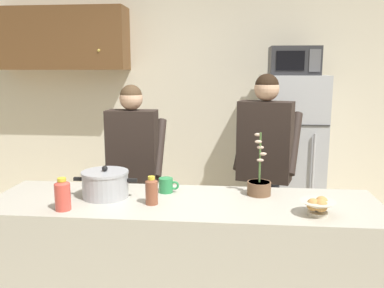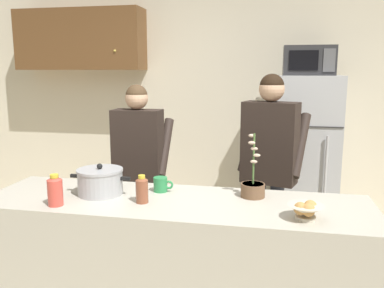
% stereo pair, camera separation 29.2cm
% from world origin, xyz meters
% --- Properties ---
extents(back_wall_unit, '(6.00, 0.48, 2.60)m').
position_xyz_m(back_wall_unit, '(-0.24, 2.27, 1.41)').
color(back_wall_unit, beige).
rests_on(back_wall_unit, ground).
extents(kitchen_island, '(2.37, 0.68, 0.92)m').
position_xyz_m(kitchen_island, '(0.00, 0.00, 0.46)').
color(kitchen_island, '#BCB7A8').
rests_on(kitchen_island, ground).
extents(refrigerator, '(0.64, 0.68, 1.65)m').
position_xyz_m(refrigerator, '(0.89, 1.85, 0.83)').
color(refrigerator, '#B7BABF').
rests_on(refrigerator, ground).
extents(microwave, '(0.48, 0.37, 0.28)m').
position_xyz_m(microwave, '(0.89, 1.83, 1.79)').
color(microwave, '#2D2D30').
rests_on(microwave, refrigerator).
extents(person_near_pot, '(0.48, 0.40, 1.59)m').
position_xyz_m(person_near_pot, '(-0.52, 0.86, 0.98)').
color(person_near_pot, '#33384C').
rests_on(person_near_pot, ground).
extents(person_by_sink, '(0.59, 0.53, 1.68)m').
position_xyz_m(person_by_sink, '(0.56, 0.91, 1.05)').
color(person_by_sink, '#33384C').
rests_on(person_by_sink, ground).
extents(cooking_pot, '(0.40, 0.29, 0.20)m').
position_xyz_m(cooking_pot, '(-0.49, 0.03, 1.00)').
color(cooking_pot, '#ADAFB5').
rests_on(cooking_pot, kitchen_island).
extents(coffee_mug, '(0.13, 0.09, 0.10)m').
position_xyz_m(coffee_mug, '(-0.13, 0.16, 0.97)').
color(coffee_mug, '#2D8C4C').
rests_on(coffee_mug, kitchen_island).
extents(bread_bowl, '(0.20, 0.20, 0.10)m').
position_xyz_m(bread_bowl, '(0.76, -0.17, 0.97)').
color(bread_bowl, beige).
rests_on(bread_bowl, kitchen_island).
extents(bottle_near_edge, '(0.07, 0.07, 0.17)m').
position_xyz_m(bottle_near_edge, '(-0.18, -0.08, 1.00)').
color(bottle_near_edge, brown).
rests_on(bottle_near_edge, kitchen_island).
extents(bottle_mid_counter, '(0.09, 0.09, 0.19)m').
position_xyz_m(bottle_mid_counter, '(-0.66, -0.23, 1.01)').
color(bottle_mid_counter, '#D84C3F').
rests_on(bottle_mid_counter, kitchen_island).
extents(potted_orchid, '(0.15, 0.15, 0.40)m').
position_xyz_m(potted_orchid, '(0.46, 0.17, 0.98)').
color(potted_orchid, brown).
rests_on(potted_orchid, kitchen_island).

